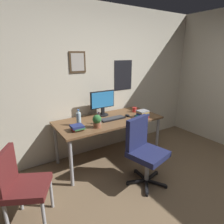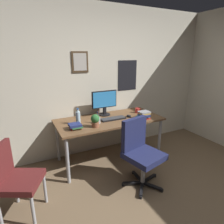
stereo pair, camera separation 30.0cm
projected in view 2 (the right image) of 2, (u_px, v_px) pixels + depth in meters
wall_back at (105, 81)px, 3.50m from camera, size 4.40×0.10×2.60m
desk at (109, 123)px, 3.21m from camera, size 1.75×0.80×0.74m
office_chair at (140, 149)px, 2.63m from camera, size 0.58×0.58×0.95m
side_chair at (14, 177)px, 2.09m from camera, size 0.56×0.56×0.88m
monitor at (104, 102)px, 3.33m from camera, size 0.46×0.20×0.43m
keyboard at (113, 119)px, 3.17m from camera, size 0.43×0.15×0.03m
computer_mouse at (129, 116)px, 3.29m from camera, size 0.06×0.11×0.04m
water_bottle at (78, 118)px, 2.93m from camera, size 0.07×0.07×0.25m
coffee_mug_near at (137, 110)px, 3.52m from camera, size 0.11×0.07×0.09m
potted_plant at (95, 120)px, 2.82m from camera, size 0.13×0.13×0.19m
pen_cup at (98, 120)px, 2.98m from camera, size 0.07×0.07×0.20m
book_stack_left at (75, 126)px, 2.76m from camera, size 0.18×0.16×0.08m
book_stack_right at (144, 115)px, 3.19m from camera, size 0.22×0.19×0.12m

